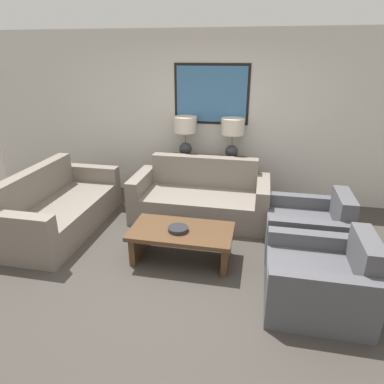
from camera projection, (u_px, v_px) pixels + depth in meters
name	position (u px, v px, depth m)	size (l,w,h in m)	color
ground_plane	(176.00, 276.00, 3.80)	(20.00, 20.00, 0.00)	#3D3833
back_wall	(211.00, 118.00, 5.52)	(8.08, 0.12, 2.65)	beige
console_table	(208.00, 179.00, 5.64)	(1.21, 0.38, 0.74)	#332319
table_lamp_left	(185.00, 130.00, 5.41)	(0.36, 0.36, 0.65)	#333338
table_lamp_right	(232.00, 132.00, 5.27)	(0.36, 0.36, 0.65)	#333338
couch_by_back_wall	(201.00, 199.00, 5.07)	(1.96, 0.90, 0.86)	slate
couch_by_side	(59.00, 209.00, 4.74)	(0.90, 1.96, 0.86)	slate
coffee_table	(182.00, 238.00, 4.00)	(1.19, 0.64, 0.40)	#4C331E
decorative_bowl	(178.00, 229.00, 3.92)	(0.23, 0.23, 0.05)	#232328
armchair_near_back_wall	(308.00, 231.00, 4.19)	(0.95, 0.89, 0.79)	#4C4C51
armchair_near_camera	(320.00, 281.00, 3.27)	(0.95, 0.89, 0.79)	#4C4C51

